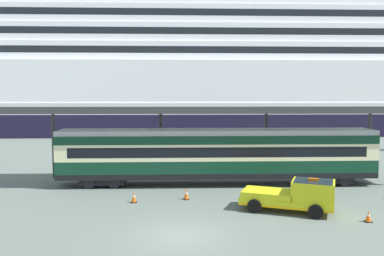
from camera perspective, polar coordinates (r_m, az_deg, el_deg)
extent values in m
plane|color=slate|center=(20.10, -1.66, -14.78)|extent=(400.00, 400.00, 0.00)
cube|color=black|center=(75.80, 11.80, 0.98)|extent=(164.69, 23.16, 3.56)
cube|color=white|center=(75.64, 11.88, 5.46)|extent=(164.69, 23.16, 8.30)
cube|color=white|center=(75.92, 11.95, 9.69)|extent=(151.51, 21.31, 2.90)
cube|color=black|center=(65.74, 14.23, 10.55)|extent=(144.92, 0.12, 1.05)
cube|color=white|center=(76.23, 11.99, 11.87)|extent=(145.45, 20.46, 2.90)
cube|color=black|center=(66.50, 14.18, 13.00)|extent=(139.13, 0.12, 1.05)
cube|color=white|center=(76.64, 12.03, 14.02)|extent=(139.39, 19.60, 2.90)
cube|color=black|center=(67.39, 14.13, 15.40)|extent=(133.33, 0.12, 1.05)
cube|color=white|center=(77.17, 12.07, 16.15)|extent=(133.33, 18.75, 2.90)
cube|color=silver|center=(30.43, 3.45, 3.39)|extent=(34.00, 5.13, 0.25)
cube|color=#353535|center=(27.99, 3.94, 2.50)|extent=(34.00, 0.20, 0.50)
cylinder|color=#353535|center=(34.10, -18.81, -1.85)|extent=(0.28, 0.28, 5.86)
cylinder|color=#353535|center=(32.69, -4.38, -1.88)|extent=(0.28, 0.28, 5.86)
cylinder|color=#353535|center=(33.45, 10.33, -1.79)|extent=(0.28, 0.28, 5.86)
cylinder|color=#353535|center=(36.25, 23.58, -1.61)|extent=(0.28, 0.28, 5.86)
cube|color=black|center=(30.50, 3.50, -6.32)|extent=(23.10, 2.80, 0.40)
cube|color=#0F3823|center=(30.38, 3.50, -5.12)|extent=(23.10, 2.80, 0.90)
cube|color=beige|center=(30.21, 3.51, -3.15)|extent=(23.10, 2.80, 1.20)
cube|color=black|center=(28.86, 3.78, -3.43)|extent=(21.25, 0.08, 0.72)
cube|color=#0F3823|center=(30.10, 3.52, -1.46)|extent=(23.10, 2.80, 0.60)
cube|color=#A8A8A8|center=(30.05, 3.53, -0.55)|extent=(23.10, 2.69, 0.36)
cube|color=black|center=(30.90, -12.16, -7.03)|extent=(3.20, 2.35, 0.50)
cylinder|color=black|center=(29.95, -14.26, -7.51)|extent=(0.84, 0.12, 0.84)
cylinder|color=black|center=(29.63, -10.83, -7.58)|extent=(0.84, 0.12, 0.84)
cube|color=black|center=(32.45, 18.37, -6.60)|extent=(3.20, 2.35, 0.50)
cylinder|color=black|center=(31.07, 17.56, -7.14)|extent=(0.84, 0.12, 0.84)
cylinder|color=black|center=(31.72, 20.65, -6.98)|extent=(0.84, 0.12, 0.84)
cube|color=yellow|center=(24.37, 13.11, -9.95)|extent=(5.57, 3.80, 0.36)
cube|color=#F2B20C|center=(24.40, 13.10, -10.24)|extent=(5.58, 3.82, 0.12)
cube|color=yellow|center=(24.08, 16.62, -8.42)|extent=(2.84, 2.64, 1.10)
cube|color=#19232D|center=(24.00, 16.64, -7.60)|extent=(2.62, 2.48, 0.44)
cube|color=orange|center=(23.94, 16.66, -6.95)|extent=(0.59, 0.39, 0.16)
cube|color=yellow|center=(24.42, 10.67, -9.00)|extent=(3.42, 2.87, 0.36)
cylinder|color=black|center=(25.26, 17.18, -9.93)|extent=(0.84, 0.53, 0.80)
cylinder|color=black|center=(23.33, 16.94, -11.16)|extent=(0.84, 0.53, 0.80)
cylinder|color=black|center=(25.60, 9.62, -9.58)|extent=(0.84, 0.53, 0.80)
cylinder|color=black|center=(23.70, 8.74, -10.75)|extent=(0.84, 0.53, 0.80)
cube|color=black|center=(23.86, 23.44, -11.94)|extent=(0.36, 0.36, 0.04)
cone|color=#EA590F|center=(23.78, 23.47, -11.23)|extent=(0.30, 0.30, 0.57)
cylinder|color=white|center=(23.77, 23.47, -11.16)|extent=(0.17, 0.17, 0.08)
cube|color=black|center=(26.40, -0.80, -9.93)|extent=(0.36, 0.36, 0.04)
cone|color=#EA590F|center=(26.31, -0.80, -9.17)|extent=(0.30, 0.30, 0.68)
cylinder|color=white|center=(26.30, -0.80, -9.10)|extent=(0.17, 0.17, 0.09)
cube|color=black|center=(25.93, -8.13, -10.25)|extent=(0.36, 0.36, 0.04)
cone|color=#EA590F|center=(25.84, -8.14, -9.52)|extent=(0.30, 0.30, 0.64)
cylinder|color=white|center=(25.83, -8.14, -9.45)|extent=(0.17, 0.17, 0.09)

